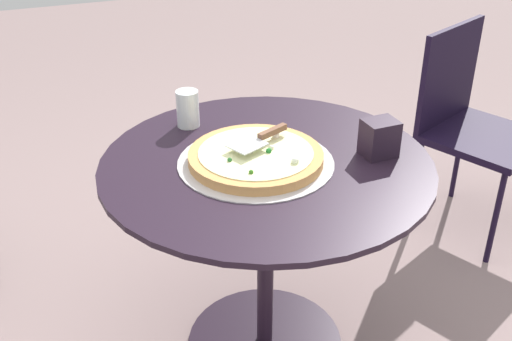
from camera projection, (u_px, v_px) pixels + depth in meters
The scene contains 6 objects.
patio_table at pixel (266, 214), 1.92m from camera, with size 0.98×0.98×0.73m.
pizza_on_tray at pixel (256, 158), 1.81m from camera, with size 0.46×0.46×0.05m.
pizza_server at pixel (261, 138), 1.83m from camera, with size 0.13×0.21×0.02m.
drinking_cup at pixel (188, 109), 2.01m from camera, with size 0.07×0.07×0.12m, color white.
napkin_dispenser at pixel (379, 138), 1.83m from camera, with size 0.10×0.08×0.11m, color black.
patio_chair_near at pixel (469, 117), 2.61m from camera, with size 0.56×0.56×0.88m.
Camera 1 is at (1.49, -0.62, 1.59)m, focal length 43.71 mm.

